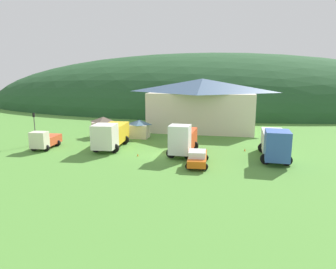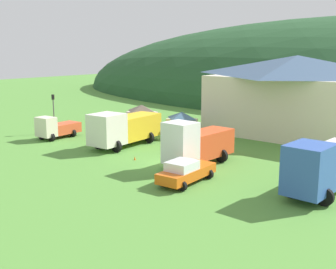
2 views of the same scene
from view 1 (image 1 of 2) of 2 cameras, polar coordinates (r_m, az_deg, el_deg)
name	(u,v)px [view 1 (image 1 of 2)]	position (r m, az deg, el deg)	size (l,w,h in m)	color
ground_plane	(165,155)	(35.89, -0.64, -3.80)	(200.00, 200.00, 0.00)	#518C38
forested_hill_backdrop	(205,106)	(90.26, 6.81, 5.22)	(132.37, 60.00, 29.96)	#234C28
depot_building	(202,103)	(52.42, 6.36, 5.76)	(18.02, 12.43, 8.49)	beige
play_shed_cream	(140,129)	(45.26, -5.29, 1.11)	(2.79, 2.32, 2.70)	beige
play_shed_pink	(104,126)	(46.87, -11.84, 1.47)	(3.13, 2.37, 3.02)	beige
light_truck_cream	(45,140)	(41.53, -21.89, -0.94)	(2.59, 4.72, 2.38)	beige
heavy_rig_striped	(111,134)	(39.42, -10.58, 0.06)	(3.74, 8.19, 3.40)	silver
heavy_rig_white	(183,139)	(35.84, 2.79, -0.84)	(3.20, 6.81, 3.75)	white
box_truck_blue	(275,143)	(35.79, 19.17, -1.43)	(3.39, 8.52, 3.58)	#3356AD
service_pickup_orange	(197,158)	(31.83, 5.48, -4.27)	(2.46, 5.07, 1.66)	#DF5D14
traffic_light_west	(35,126)	(43.76, -23.48, 1.52)	(0.20, 0.32, 4.30)	#4C4C51
traffic_cone_near_pickup	(245,151)	(38.75, 14.04, -3.01)	(0.36, 0.36, 0.65)	orange
traffic_cone_mid_row	(138,156)	(35.53, -5.60, -4.01)	(0.36, 0.36, 0.62)	orange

